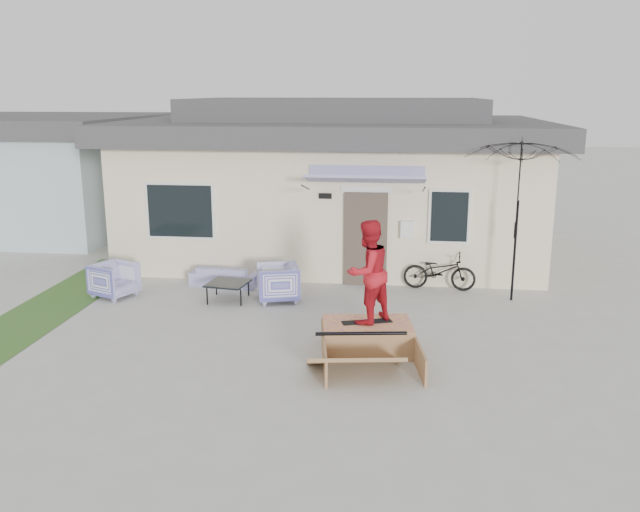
# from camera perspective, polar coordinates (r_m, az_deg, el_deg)

# --- Properties ---
(ground) EXTENTS (90.00, 90.00, 0.00)m
(ground) POSITION_cam_1_polar(r_m,az_deg,el_deg) (11.03, -2.68, -8.77)
(ground) COLOR #AFAFA5
(ground) RESTS_ON ground
(grass_strip) EXTENTS (1.40, 8.00, 0.01)m
(grass_strip) POSITION_cam_1_polar(r_m,az_deg,el_deg) (14.51, -22.08, -4.18)
(grass_strip) COLOR #335B24
(grass_strip) RESTS_ON ground
(house) EXTENTS (10.80, 8.49, 4.10)m
(house) POSITION_cam_1_polar(r_m,az_deg,el_deg) (18.26, 1.36, 6.60)
(house) COLOR beige
(house) RESTS_ON ground
(neighbor_house) EXTENTS (8.60, 7.60, 3.50)m
(neighbor_house) POSITION_cam_1_polar(r_m,az_deg,el_deg) (23.59, -24.61, 6.62)
(neighbor_house) COLOR #A2B9C3
(neighbor_house) RESTS_ON ground
(loveseat) EXTENTS (1.58, 0.62, 0.60)m
(loveseat) POSITION_cam_1_polar(r_m,az_deg,el_deg) (15.13, -8.03, -1.38)
(loveseat) COLOR #4745AA
(loveseat) RESTS_ON ground
(armchair_left) EXTENTS (0.99, 1.02, 0.81)m
(armchair_left) POSITION_cam_1_polar(r_m,az_deg,el_deg) (14.79, -17.08, -1.80)
(armchair_left) COLOR #4745AA
(armchair_left) RESTS_ON ground
(armchair_right) EXTENTS (0.97, 1.01, 0.85)m
(armchair_right) POSITION_cam_1_polar(r_m,az_deg,el_deg) (13.89, -3.62, -2.11)
(armchair_right) COLOR #4745AA
(armchair_right) RESTS_ON ground
(coffee_table) EXTENTS (0.89, 0.89, 0.39)m
(coffee_table) POSITION_cam_1_polar(r_m,az_deg,el_deg) (14.08, -7.80, -2.99)
(coffee_table) COLOR black
(coffee_table) RESTS_ON ground
(bicycle) EXTENTS (1.61, 0.69, 1.00)m
(bicycle) POSITION_cam_1_polar(r_m,az_deg,el_deg) (14.86, 10.12, -0.94)
(bicycle) COLOR black
(bicycle) RESTS_ON ground
(patio_umbrella) EXTENTS (2.35, 2.18, 2.20)m
(patio_umbrella) POSITION_cam_1_polar(r_m,az_deg,el_deg) (14.16, 16.39, 3.16)
(patio_umbrella) COLOR black
(patio_umbrella) RESTS_ON ground
(skate_ramp) EXTENTS (1.73, 2.14, 0.49)m
(skate_ramp) POSITION_cam_1_polar(r_m,az_deg,el_deg) (11.29, 4.01, -6.91)
(skate_ramp) COLOR #966A42
(skate_ramp) RESTS_ON ground
(skateboard) EXTENTS (0.86, 0.45, 0.05)m
(skateboard) POSITION_cam_1_polar(r_m,az_deg,el_deg) (11.24, 4.01, -5.54)
(skateboard) COLOR black
(skateboard) RESTS_ON skate_ramp
(skater) EXTENTS (1.05, 1.06, 1.72)m
(skater) POSITION_cam_1_polar(r_m,az_deg,el_deg) (10.98, 4.08, -1.18)
(skater) COLOR red
(skater) RESTS_ON skateboard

